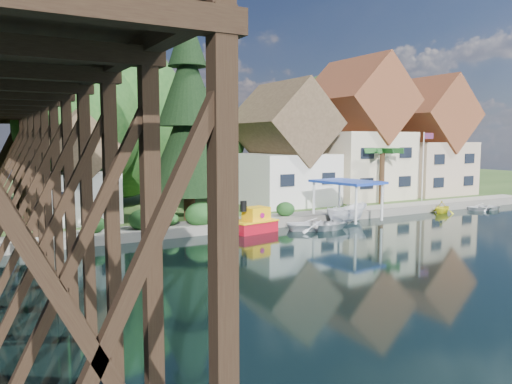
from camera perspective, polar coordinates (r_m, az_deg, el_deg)
ground at (r=28.65m, az=8.42°, el=-6.71°), size 140.00×140.00×0.00m
bank at (r=58.93m, az=-12.26°, el=-0.00°), size 140.00×52.00×0.50m
seawall at (r=37.24m, az=5.75°, el=-3.24°), size 60.00×0.40×0.62m
promenade at (r=39.41m, az=7.05°, el=-2.42°), size 50.00×2.60×0.06m
trestle_bridge at (r=27.26m, az=-26.91°, el=3.41°), size 4.12×44.18×9.30m
house_left at (r=45.09m, az=3.08°, el=4.55°), size 7.64×8.64×11.02m
house_center at (r=50.86m, az=11.42°, el=6.04°), size 8.65×9.18×13.89m
house_right at (r=56.81m, az=18.66°, el=5.19°), size 8.15×8.64×12.45m
shed at (r=37.14m, az=-19.73°, el=1.87°), size 5.09×5.40×7.85m
bg_trees at (r=46.97m, az=-6.64°, el=7.20°), size 49.90×13.30×10.57m
shrubs at (r=34.11m, az=-7.39°, el=-2.55°), size 15.76×2.47×1.70m
conifer at (r=36.25m, az=-7.74°, el=8.31°), size 6.13×6.13×15.09m
palm_tree at (r=46.24m, az=14.26°, el=4.42°), size 4.55×4.55×5.32m
flagpole at (r=49.88m, az=18.69°, el=3.63°), size 0.98×0.36×6.50m
tugboat at (r=33.94m, az=-0.18°, el=-3.49°), size 3.39×2.26×2.27m
boat_white_a at (r=35.13m, az=7.12°, el=-3.60°), size 5.06×4.36×0.88m
boat_canopy at (r=38.35m, az=10.36°, el=-1.43°), size 4.17×5.35×3.20m
boat_yellow at (r=45.55m, az=20.53°, el=-1.54°), size 2.64×2.40×1.19m
boat_white_b at (r=49.09m, az=24.79°, el=-1.50°), size 3.71×3.03×0.67m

